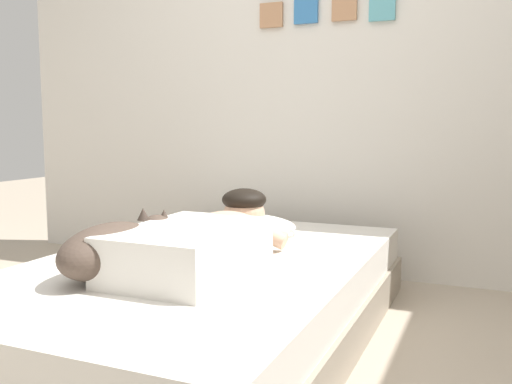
# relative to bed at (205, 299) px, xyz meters

# --- Properties ---
(back_wall) EXTENTS (4.35, 0.12, 2.50)m
(back_wall) POSITION_rel_bed_xyz_m (0.15, 1.27, 1.08)
(back_wall) COLOR silver
(back_wall) RESTS_ON ground
(bed) EXTENTS (1.31, 2.08, 0.34)m
(bed) POSITION_rel_bed_xyz_m (0.00, 0.00, 0.00)
(bed) COLOR gray
(bed) RESTS_ON ground
(pillow) EXTENTS (0.52, 0.32, 0.11)m
(pillow) POSITION_rel_bed_xyz_m (-0.04, 0.51, 0.23)
(pillow) COLOR white
(pillow) RESTS_ON bed
(person_lying) EXTENTS (0.43, 0.92, 0.27)m
(person_lying) POSITION_rel_bed_xyz_m (0.06, -0.10, 0.28)
(person_lying) COLOR silver
(person_lying) RESTS_ON bed
(dog) EXTENTS (0.26, 0.57, 0.21)m
(dog) POSITION_rel_bed_xyz_m (-0.17, -0.36, 0.28)
(dog) COLOR #4C3D33
(dog) RESTS_ON bed
(coffee_cup) EXTENTS (0.12, 0.09, 0.07)m
(coffee_cup) POSITION_rel_bed_xyz_m (0.16, 0.47, 0.21)
(coffee_cup) COLOR white
(coffee_cup) RESTS_ON bed
(cell_phone) EXTENTS (0.07, 0.14, 0.01)m
(cell_phone) POSITION_rel_bed_xyz_m (0.14, -0.24, 0.18)
(cell_phone) COLOR black
(cell_phone) RESTS_ON bed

